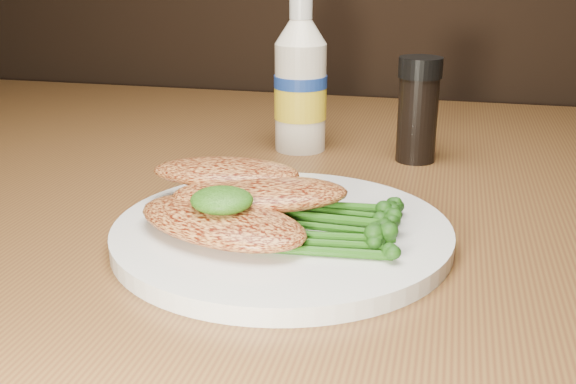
# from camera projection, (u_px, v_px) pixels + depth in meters

# --- Properties ---
(plate) EXTENTS (0.26, 0.26, 0.01)m
(plate) POSITION_uv_depth(u_px,v_px,m) (282.00, 233.00, 0.53)
(plate) COLOR silver
(plate) RESTS_ON dining_table
(chicken_front) EXTENTS (0.16, 0.12, 0.02)m
(chicken_front) POSITION_uv_depth(u_px,v_px,m) (221.00, 221.00, 0.51)
(chicken_front) COLOR #CB8140
(chicken_front) RESTS_ON plate
(chicken_mid) EXTENTS (0.15, 0.11, 0.02)m
(chicken_mid) POSITION_uv_depth(u_px,v_px,m) (261.00, 194.00, 0.54)
(chicken_mid) COLOR #CB8140
(chicken_mid) RESTS_ON plate
(chicken_back) EXTENTS (0.13, 0.07, 0.02)m
(chicken_back) POSITION_uv_depth(u_px,v_px,m) (226.00, 172.00, 0.57)
(chicken_back) COLOR #CB8140
(chicken_back) RESTS_ON plate
(pesto_front) EXTENTS (0.05, 0.05, 0.02)m
(pesto_front) POSITION_uv_depth(u_px,v_px,m) (222.00, 200.00, 0.50)
(pesto_front) COLOR #133608
(pesto_front) RESTS_ON chicken_front
(broccolini_bundle) EXTENTS (0.15, 0.13, 0.02)m
(broccolini_bundle) POSITION_uv_depth(u_px,v_px,m) (330.00, 220.00, 0.52)
(broccolini_bundle) COLOR #205212
(broccolini_bundle) RESTS_ON plate
(mayo_bottle) EXTENTS (0.06, 0.06, 0.17)m
(mayo_bottle) POSITION_uv_depth(u_px,v_px,m) (301.00, 77.00, 0.75)
(mayo_bottle) COLOR #F2E5CE
(mayo_bottle) RESTS_ON dining_table
(pepper_grinder) EXTENTS (0.05, 0.05, 0.11)m
(pepper_grinder) POSITION_uv_depth(u_px,v_px,m) (418.00, 110.00, 0.72)
(pepper_grinder) COLOR black
(pepper_grinder) RESTS_ON dining_table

